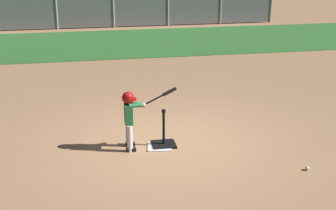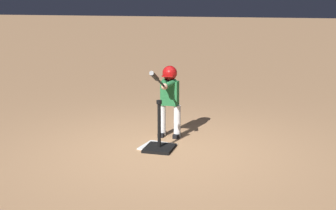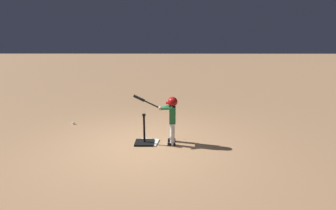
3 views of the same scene
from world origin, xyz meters
name	(u,v)px [view 1 (image 1 of 3)]	position (x,y,z in m)	size (l,w,h in m)	color
ground_plane	(166,142)	(0.00, 0.00, 0.00)	(90.00, 90.00, 0.00)	#AD7F56
grass_outfield_strip	(121,43)	(0.00, 9.42, 0.01)	(56.00, 5.29, 0.02)	#33702D
backstop_fence	(113,5)	(0.00, 12.82, 1.01)	(14.81, 0.08, 1.91)	#9E9EA3
home_plate	(159,146)	(-0.17, -0.20, 0.01)	(0.44, 0.44, 0.02)	white
batting_tee	(164,141)	(-0.08, -0.15, 0.10)	(0.44, 0.40, 0.71)	black
batter_child	(131,113)	(-0.69, -0.17, 0.70)	(1.00, 0.35, 1.16)	silver
baseball	(307,168)	(2.11, -1.59, 0.04)	(0.07, 0.07, 0.07)	white
bleachers_right_center	(157,11)	(2.18, 14.14, 0.51)	(3.14, 2.07, 1.06)	#93969E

